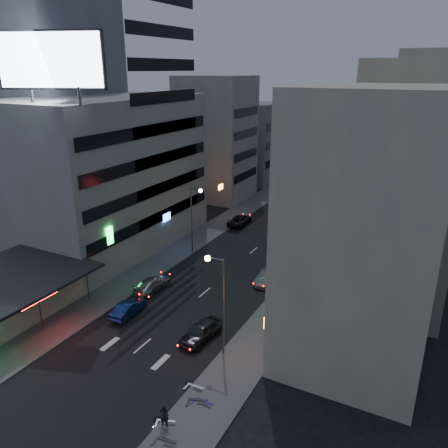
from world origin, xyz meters
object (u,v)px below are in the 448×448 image
Objects in this scene: parked_car_left at (240,220)px; scooter_silver_a at (176,413)px; parked_car_right_mid at (267,277)px; scooter_black_a at (177,434)px; scooter_blue at (213,397)px; parked_car_right_far at (322,223)px; scooter_black_b at (209,392)px; road_car_silver at (152,284)px; road_car_blue at (128,309)px; person at (164,415)px; parked_car_right_near at (201,331)px; scooter_silver_b at (204,381)px.

scooter_silver_a is at bearing 107.02° from parked_car_left.
parked_car_right_mid is 21.89m from scooter_black_a.
parked_car_right_far is at bearing 7.95° from scooter_blue.
scooter_silver_a is 0.88× the size of scooter_black_b.
parked_car_left is 21.70m from road_car_silver.
road_car_blue reaches higher than scooter_blue.
road_car_blue is 2.22× the size of scooter_silver_a.
scooter_black_a is at bearing 137.96° from person.
parked_car_left reaches higher than scooter_blue.
scooter_blue is at bearing 141.40° from road_car_silver.
scooter_black_b reaches higher than scooter_blue.
scooter_black_b is (12.70, -10.99, 0.09)m from road_car_silver.
parked_car_right_near is 11.90m from parked_car_right_mid.
scooter_silver_a is at bearing 132.74° from road_car_silver.
road_car_blue is (-9.29, -30.34, -0.16)m from parked_car_right_far.
scooter_black_a is 0.96× the size of scooter_black_b.
road_car_silver is at bearing -82.53° from road_car_blue.
parked_car_right_far reaches higher than parked_car_right_mid.
parked_car_right_near is 2.28× the size of scooter_blue.
person is (1.74, -20.97, 0.27)m from parked_car_right_mid.
road_car_blue is 13.24m from scooter_black_b.
parked_car_right_mid is at bearing -96.11° from parked_car_right_far.
scooter_blue reaches higher than scooter_silver_b.
person is 0.85× the size of scooter_silver_b.
parked_car_right_near is at bearing 174.80° from road_car_blue.
road_car_silver reaches higher than scooter_blue.
road_car_silver is 2.31× the size of scooter_black_a.
road_car_blue is at bearing 42.26° from scooter_black_b.
scooter_black_a is at bearing 177.37° from scooter_blue.
person is 0.82× the size of scooter_black_a.
scooter_blue is (2.92, -36.65, -0.11)m from parked_car_right_far.
person reaches higher than scooter_silver_b.
person is at bearing -66.47° from parked_car_right_near.
road_car_silver is 2.53× the size of scooter_silver_a.
parked_car_right_mid is at bearing -130.29° from road_car_blue.
parked_car_left is 1.22× the size of road_car_blue.
parked_car_left is 2.36× the size of scooter_black_b.
parked_car_left is 2.53× the size of scooter_blue.
parked_car_right_mid reaches higher than road_car_blue.
scooter_black_b is (-0.47, 0.21, 0.04)m from scooter_blue.
road_car_blue is at bearing 91.07° from parked_car_left.
parked_car_right_mid is at bearing -143.21° from road_car_silver.
parked_car_left reaches higher than parked_car_right_mid.
parked_car_right_near is 7.57m from scooter_blue.
road_car_blue is (-8.69, -11.64, -0.00)m from parked_car_right_mid.
scooter_black_b is (1.32, 3.23, -0.18)m from person.
scooter_silver_b is (-0.81, 0.84, -0.05)m from scooter_black_b.
scooter_black_b is (4.03, -5.88, 0.00)m from parked_car_right_near.
scooter_black_b is at bearing -77.19° from parked_car_right_mid.
road_car_silver is 19.64m from scooter_black_a.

